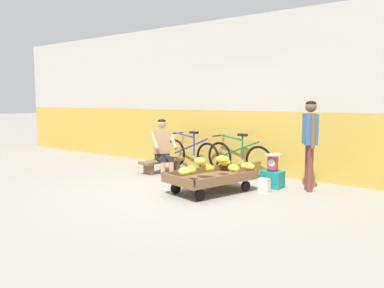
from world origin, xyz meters
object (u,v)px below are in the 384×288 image
Objects in this scene: low_bench at (162,163)px; bicycle_far_left at (238,157)px; shopping_bag at (264,185)px; weighing_scale at (273,162)px; customer_adult at (310,135)px; plastic_crate at (272,179)px; bicycle_near_left at (191,154)px; banana_cart at (211,178)px; vendor_seated at (163,146)px.

bicycle_far_left reaches higher than low_bench.
shopping_bag is at bearing -7.89° from low_bench.
weighing_scale is 0.20× the size of customer_adult.
plastic_crate is 0.22× the size of bicycle_far_left.
bicycle_near_left is 1.00× the size of bicycle_far_left.
banana_cart is at bearing -43.59° from bicycle_near_left.
banana_cart is 2.28m from bicycle_near_left.
low_bench is 2.56m from plastic_crate.
low_bench is 0.68× the size of bicycle_near_left.
bicycle_near_left reaches higher than low_bench.
bicycle_far_left is at bearing 135.92° from shopping_bag.
low_bench is at bearing -111.70° from bicycle_near_left.
plastic_crate is at bearing -14.64° from bicycle_near_left.
weighing_scale reaches higher than shopping_bag.
shopping_bag is (0.70, 0.55, -0.12)m from banana_cart.
vendor_seated is 0.75× the size of customer_adult.
customer_adult reaches higher than bicycle_near_left.
weighing_scale is 0.18× the size of bicycle_far_left.
low_bench is at bearing -178.61° from plastic_crate.
banana_cart is 4.44× the size of plastic_crate.
banana_cart is 1.19m from weighing_scale.
vendor_seated is at bearing -33.07° from low_bench.
vendor_seated reaches higher than shopping_bag.
low_bench is at bearing -176.23° from customer_adult.
bicycle_near_left is 2.99m from customer_adult.
plastic_crate is 0.43m from shopping_bag.
plastic_crate is at bearing -32.89° from bicycle_far_left.
vendor_seated is 2.49m from weighing_scale.
shopping_bag is at bearing 37.90° from banana_cart.
weighing_scale is (0.00, -0.00, 0.30)m from plastic_crate.
vendor_seated is 4.75× the size of shopping_bag.
bicycle_far_left is at bearing 147.11° from plastic_crate.
bicycle_near_left reaches higher than banana_cart.
customer_adult is (3.16, 0.21, 0.75)m from low_bench.
vendor_seated is 0.69× the size of bicycle_near_left.
customer_adult is (1.25, 1.12, 0.71)m from banana_cart.
vendor_seated is 3.17× the size of plastic_crate.
vendor_seated is at bearing -147.47° from bicycle_far_left.
plastic_crate is 1.50× the size of shopping_bag.
bicycle_near_left is at bearing 75.03° from vendor_seated.
vendor_seated is at bearing -104.97° from bicycle_near_left.
shopping_bag is at bearing -7.06° from vendor_seated.
plastic_crate is at bearing 97.64° from shopping_bag.
low_bench reaches higher than shopping_bag.
vendor_seated is 3.12m from customer_adult.
vendor_seated is 2.52m from plastic_crate.
customer_adult is at bearing -8.90° from bicycle_near_left.
bicycle_far_left is (-1.15, 0.74, -0.10)m from weighing_scale.
customer_adult reaches higher than weighing_scale.
low_bench is at bearing 146.93° from vendor_seated.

